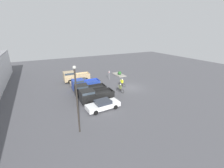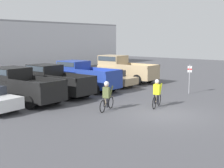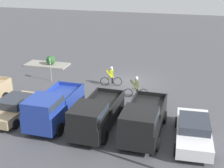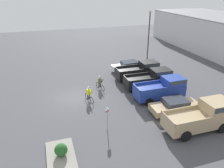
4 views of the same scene
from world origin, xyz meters
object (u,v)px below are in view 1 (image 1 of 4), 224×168
(pickup_truck_1, at_px, (88,89))
(pickup_truck_3, at_px, (74,76))
(pickup_truck_0, at_px, (94,95))
(sedan_1, at_px, (81,82))
(sedan_0, at_px, (103,105))
(fire_lane_sign, at_px, (109,74))
(pickup_truck_2, at_px, (84,84))
(cyclist_1, at_px, (120,88))
(cyclist_0, at_px, (122,83))
(shrub, at_px, (120,73))
(lamppost, at_px, (77,96))

(pickup_truck_1, xyz_separation_m, pickup_truck_3, (8.39, 0.26, 0.14))
(pickup_truck_0, xyz_separation_m, pickup_truck_1, (2.81, 0.10, -0.02))
(pickup_truck_0, height_order, sedan_1, pickup_truck_0)
(sedan_0, height_order, sedan_1, sedan_0)
(sedan_0, height_order, fire_lane_sign, fire_lane_sign)
(pickup_truck_1, bearing_deg, pickup_truck_2, -3.68)
(sedan_1, bearing_deg, cyclist_1, -142.99)
(cyclist_0, bearing_deg, pickup_truck_1, 98.44)
(pickup_truck_0, relative_size, pickup_truck_3, 0.95)
(pickup_truck_0, xyz_separation_m, cyclist_0, (3.91, -7.34, -0.28))
(sedan_1, bearing_deg, pickup_truck_1, 175.34)
(pickup_truck_2, height_order, shrub, pickup_truck_2)
(pickup_truck_1, height_order, fire_lane_sign, fire_lane_sign)
(sedan_0, bearing_deg, lamppost, 128.58)
(lamppost, xyz_separation_m, shrub, (17.27, -14.94, -3.73))
(pickup_truck_0, height_order, fire_lane_sign, pickup_truck_0)
(pickup_truck_1, bearing_deg, sedan_1, -4.66)
(pickup_truck_1, xyz_separation_m, pickup_truck_2, (2.79, -0.18, 0.06))
(pickup_truck_2, relative_size, pickup_truck_3, 0.92)
(pickup_truck_1, bearing_deg, shrub, -53.12)
(sedan_1, distance_m, fire_lane_sign, 6.71)
(sedan_1, height_order, lamppost, lamppost)
(sedan_0, height_order, pickup_truck_3, pickup_truck_3)
(cyclist_0, bearing_deg, fire_lane_sign, 3.68)
(sedan_0, height_order, shrub, sedan_0)
(sedan_1, distance_m, shrub, 10.80)
(pickup_truck_1, bearing_deg, fire_lane_sign, -48.40)
(pickup_truck_0, bearing_deg, cyclist_1, -74.90)
(pickup_truck_0, bearing_deg, pickup_truck_2, -0.84)
(sedan_0, distance_m, pickup_truck_1, 5.63)
(pickup_truck_1, height_order, cyclist_1, pickup_truck_1)
(pickup_truck_3, height_order, cyclist_0, pickup_truck_3)
(sedan_1, relative_size, lamppost, 0.61)
(lamppost, bearing_deg, sedan_0, -51.42)
(cyclist_0, distance_m, shrub, 7.92)
(cyclist_1, distance_m, lamppost, 12.87)
(cyclist_0, height_order, cyclist_1, cyclist_1)
(pickup_truck_2, distance_m, sedan_1, 2.85)
(pickup_truck_0, height_order, pickup_truck_1, pickup_truck_0)
(pickup_truck_2, xyz_separation_m, cyclist_1, (-4.10, -5.47, -0.28))
(pickup_truck_0, bearing_deg, sedan_1, -2.44)
(sedan_0, xyz_separation_m, fire_lane_sign, (11.92, -6.78, 0.57))
(fire_lane_sign, distance_m, shrub, 4.33)
(sedan_0, bearing_deg, pickup_truck_2, 1.00)
(cyclist_1, bearing_deg, pickup_truck_0, 105.10)
(sedan_0, bearing_deg, sedan_1, -0.66)
(pickup_truck_3, xyz_separation_m, lamppost, (-17.46, 3.75, 3.11))
(sedan_0, bearing_deg, fire_lane_sign, -29.62)
(fire_lane_sign, height_order, shrub, fire_lane_sign)
(sedan_1, relative_size, cyclist_1, 2.56)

